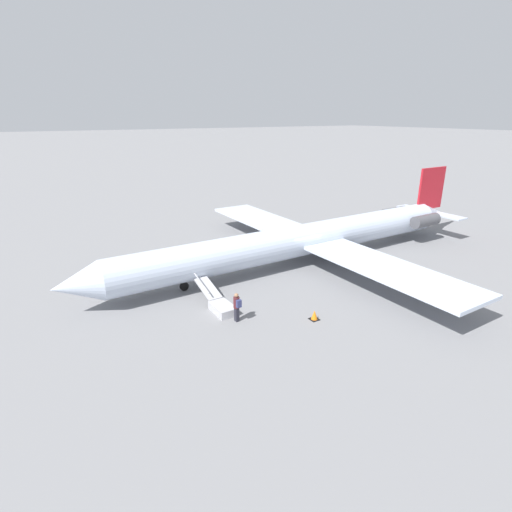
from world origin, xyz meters
The scene contains 5 objects.
ground_plane centered at (0.00, 0.00, 0.00)m, with size 600.00×600.00×0.00m, color slate.
airplane_main centered at (-0.98, -0.01, 1.93)m, with size 35.59×27.41×6.48m.
boarding_stairs centered at (8.85, 3.88, 0.37)m, with size 1.12×4.03×1.64m.
passenger centered at (8.64, 5.66, 1.00)m, with size 0.36×0.54×1.74m.
traffic_cone_near_stairs centered at (4.74, 7.80, 0.26)m, with size 0.52×0.52×0.57m.
Camera 1 is at (18.26, 23.52, 11.18)m, focal length 28.00 mm.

